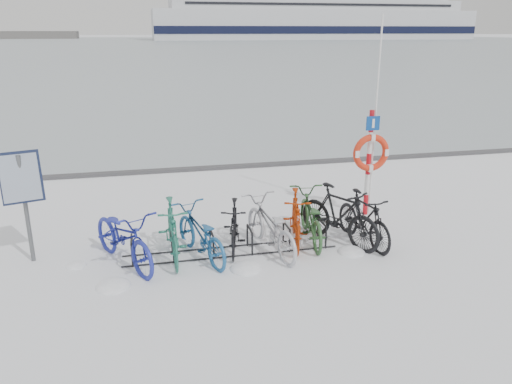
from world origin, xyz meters
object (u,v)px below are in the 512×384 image
(bike_rack, at_px, (231,243))
(lifebuoy_station, at_px, (371,153))
(info_board, at_px, (22,184))
(cruise_ferry, at_px, (314,9))

(bike_rack, height_order, lifebuoy_station, lifebuoy_station)
(lifebuoy_station, bearing_deg, info_board, -172.84)
(bike_rack, bearing_deg, info_board, 173.35)
(bike_rack, bearing_deg, lifebuoy_station, 21.02)
(info_board, relative_size, cruise_ferry, 0.01)
(bike_rack, bearing_deg, cruise_ferry, 70.61)
(info_board, xyz_separation_m, lifebuoy_station, (6.90, 0.87, -0.02))
(bike_rack, distance_m, lifebuoy_station, 3.79)
(bike_rack, relative_size, lifebuoy_station, 0.93)
(cruise_ferry, bearing_deg, bike_rack, -109.39)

